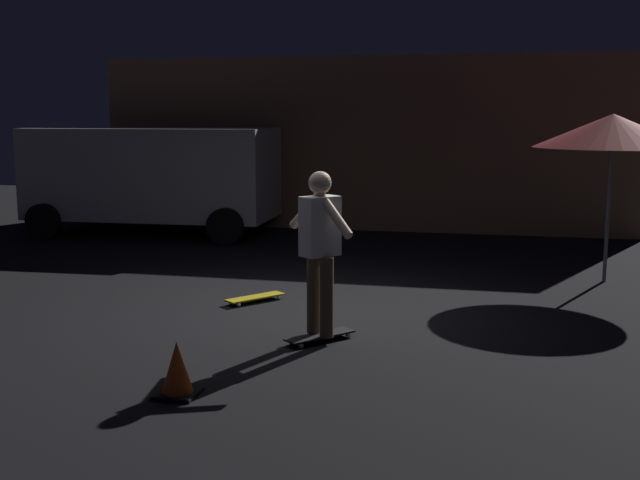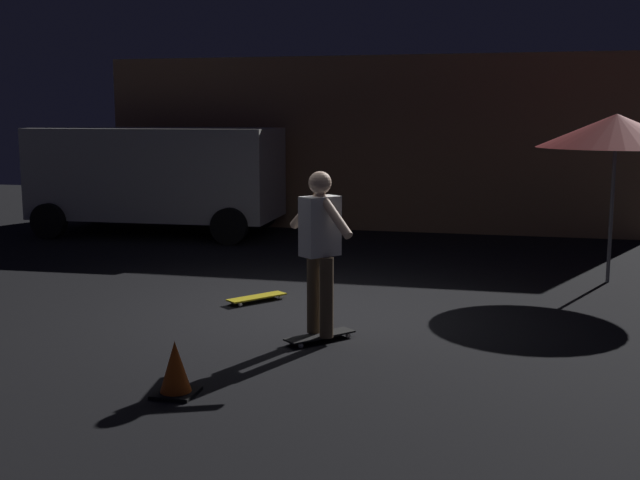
{
  "view_description": "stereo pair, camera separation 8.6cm",
  "coord_description": "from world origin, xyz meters",
  "px_view_note": "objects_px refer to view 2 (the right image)",
  "views": [
    {
      "loc": [
        2.35,
        -8.62,
        2.31
      ],
      "look_at": [
        0.58,
        -0.99,
        1.05
      ],
      "focal_mm": 44.48,
      "sensor_mm": 36.0,
      "label": 1
    },
    {
      "loc": [
        2.44,
        -8.6,
        2.31
      ],
      "look_at": [
        0.58,
        -0.99,
        1.05
      ],
      "focal_mm": 44.48,
      "sensor_mm": 36.0,
      "label": 2
    }
  ],
  "objects_px": {
    "skater": "(320,241)",
    "traffic_cone": "(175,370)",
    "patio_umbrella": "(616,131)",
    "skateboard_ridden": "(320,336)",
    "skateboard_spare": "(257,297)",
    "parked_van": "(157,174)"
  },
  "relations": [
    {
      "from": "skater",
      "to": "traffic_cone",
      "type": "bearing_deg",
      "value": -113.84
    },
    {
      "from": "patio_umbrella",
      "to": "skateboard_ridden",
      "type": "xyz_separation_m",
      "value": [
        -3.18,
        -3.73,
        -2.02
      ]
    },
    {
      "from": "patio_umbrella",
      "to": "skateboard_ridden",
      "type": "bearing_deg",
      "value": -130.45
    },
    {
      "from": "skateboard_ridden",
      "to": "traffic_cone",
      "type": "height_order",
      "value": "traffic_cone"
    },
    {
      "from": "skateboard_spare",
      "to": "skater",
      "type": "bearing_deg",
      "value": -51.82
    },
    {
      "from": "patio_umbrella",
      "to": "skater",
      "type": "bearing_deg",
      "value": -130.45
    },
    {
      "from": "parked_van",
      "to": "skater",
      "type": "xyz_separation_m",
      "value": [
        4.78,
        -6.4,
        -0.12
      ]
    },
    {
      "from": "patio_umbrella",
      "to": "skateboard_spare",
      "type": "distance_m",
      "value": 5.29
    },
    {
      "from": "skateboard_ridden",
      "to": "skateboard_spare",
      "type": "xyz_separation_m",
      "value": [
        -1.16,
        1.48,
        0.0
      ]
    },
    {
      "from": "patio_umbrella",
      "to": "traffic_cone",
      "type": "xyz_separation_m",
      "value": [
        -3.97,
        -5.53,
        -1.86
      ]
    },
    {
      "from": "patio_umbrella",
      "to": "traffic_cone",
      "type": "bearing_deg",
      "value": -125.72
    },
    {
      "from": "skateboard_ridden",
      "to": "skateboard_spare",
      "type": "relative_size",
      "value": 0.98
    },
    {
      "from": "patio_umbrella",
      "to": "skateboard_ridden",
      "type": "height_order",
      "value": "patio_umbrella"
    },
    {
      "from": "skateboard_ridden",
      "to": "traffic_cone",
      "type": "xyz_separation_m",
      "value": [
        -0.79,
        -1.79,
        0.16
      ]
    },
    {
      "from": "skateboard_spare",
      "to": "skater",
      "type": "relative_size",
      "value": 0.44
    },
    {
      "from": "traffic_cone",
      "to": "parked_van",
      "type": "bearing_deg",
      "value": 115.95
    },
    {
      "from": "parked_van",
      "to": "patio_umbrella",
      "type": "relative_size",
      "value": 2.03
    },
    {
      "from": "patio_umbrella",
      "to": "skateboard_ridden",
      "type": "relative_size",
      "value": 3.16
    },
    {
      "from": "skateboard_ridden",
      "to": "traffic_cone",
      "type": "bearing_deg",
      "value": -113.84
    },
    {
      "from": "skateboard_spare",
      "to": "skater",
      "type": "xyz_separation_m",
      "value": [
        1.16,
        -1.48,
        0.98
      ]
    },
    {
      "from": "traffic_cone",
      "to": "skateboard_ridden",
      "type": "bearing_deg",
      "value": 66.16
    },
    {
      "from": "patio_umbrella",
      "to": "skater",
      "type": "xyz_separation_m",
      "value": [
        -3.18,
        -3.73,
        -1.04
      ]
    }
  ]
}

